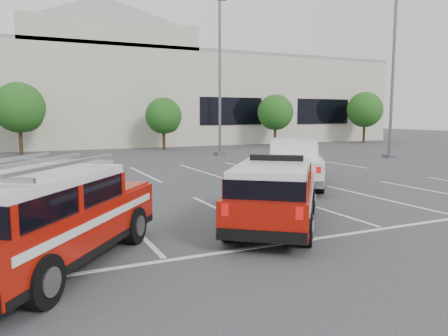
# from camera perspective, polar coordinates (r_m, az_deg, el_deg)

# --- Properties ---
(ground) EXTENTS (120.00, 120.00, 0.00)m
(ground) POSITION_cam_1_polar(r_m,az_deg,el_deg) (11.86, 0.80, -6.15)
(ground) COLOR #353537
(ground) RESTS_ON ground
(stall_markings) EXTENTS (23.00, 15.00, 0.01)m
(stall_markings) POSITION_cam_1_polar(r_m,az_deg,el_deg) (15.95, -6.28, -2.76)
(stall_markings) COLOR silver
(stall_markings) RESTS_ON ground
(convention_building) EXTENTS (60.00, 16.99, 13.20)m
(convention_building) POSITION_cam_1_polar(r_m,az_deg,el_deg) (42.62, -18.26, 9.37)
(convention_building) COLOR beige
(convention_building) RESTS_ON ground
(tree_mid_left) EXTENTS (3.37, 3.37, 4.85)m
(tree_mid_left) POSITION_cam_1_polar(r_m,az_deg,el_deg) (32.44, -25.03, 6.95)
(tree_mid_left) COLOR #3F2B19
(tree_mid_left) RESTS_ON ground
(tree_mid_right) EXTENTS (2.77, 2.77, 3.99)m
(tree_mid_right) POSITION_cam_1_polar(r_m,az_deg,el_deg) (33.98, -7.77, 6.61)
(tree_mid_right) COLOR #3F2B19
(tree_mid_right) RESTS_ON ground
(tree_right) EXTENTS (3.07, 3.07, 4.42)m
(tree_right) POSITION_cam_1_polar(r_m,az_deg,el_deg) (38.18, 6.81, 7.06)
(tree_right) COLOR #3F2B19
(tree_right) RESTS_ON ground
(tree_far_right) EXTENTS (3.37, 3.37, 4.85)m
(tree_far_right) POSITION_cam_1_polar(r_m,az_deg,el_deg) (44.27, 17.96, 7.10)
(tree_far_right) COLOR #3F2B19
(tree_far_right) RESTS_ON ground
(light_pole_mid) EXTENTS (0.90, 0.60, 10.24)m
(light_pole_mid) POSITION_cam_1_polar(r_m,az_deg,el_deg) (29.11, -0.55, 11.90)
(light_pole_mid) COLOR #59595E
(light_pole_mid) RESTS_ON ground
(light_pole_right) EXTENTS (0.90, 0.60, 10.24)m
(light_pole_right) POSITION_cam_1_polar(r_m,az_deg,el_deg) (29.41, 21.19, 11.39)
(light_pole_right) COLOR #59595E
(light_pole_right) RESTS_ON ground
(fire_chief_suv) EXTENTS (4.36, 4.92, 1.71)m
(fire_chief_suv) POSITION_cam_1_polar(r_m,az_deg,el_deg) (10.59, 6.60, -3.94)
(fire_chief_suv) COLOR #9A1007
(fire_chief_suv) RESTS_ON ground
(white_pickup) EXTENTS (4.76, 5.77, 1.73)m
(white_pickup) POSITION_cam_1_polar(r_m,az_deg,el_deg) (17.13, 9.07, 0.18)
(white_pickup) COLOR silver
(white_pickup) RESTS_ON ground
(ladder_suv) EXTENTS (4.51, 5.11, 1.95)m
(ladder_suv) POSITION_cam_1_polar(r_m,az_deg,el_deg) (8.32, -22.13, -6.88)
(ladder_suv) COLOR #9A1007
(ladder_suv) RESTS_ON ground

